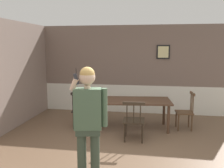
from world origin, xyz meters
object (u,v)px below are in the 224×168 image
at_px(chair_by_doorway, 186,112).
at_px(person_figure, 88,116).
at_px(dining_table, 133,103).
at_px(chair_at_table_head, 81,109).
at_px(chair_near_window, 134,120).

height_order(chair_by_doorway, person_figure, person_figure).
bearing_deg(person_figure, chair_by_doorway, -133.93).
height_order(dining_table, chair_by_doorway, chair_by_doorway).
bearing_deg(chair_at_table_head, chair_by_doorway, 95.22).
bearing_deg(chair_near_window, chair_by_doorway, 36.13).
relative_size(chair_near_window, chair_at_table_head, 0.97).
xyz_separation_m(chair_by_doorway, person_figure, (-1.78, -2.81, 0.59)).
xyz_separation_m(chair_near_window, chair_by_doorway, (1.24, 0.98, -0.01)).
height_order(chair_by_doorway, chair_at_table_head, chair_by_doorway).
distance_m(dining_table, chair_at_table_head, 1.35).
distance_m(dining_table, chair_by_doorway, 1.35).
bearing_deg(chair_at_table_head, dining_table, 95.16).
height_order(chair_near_window, chair_at_table_head, chair_at_table_head).
distance_m(chair_near_window, chair_by_doorway, 1.58).
bearing_deg(chair_by_doorway, dining_table, 91.12).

